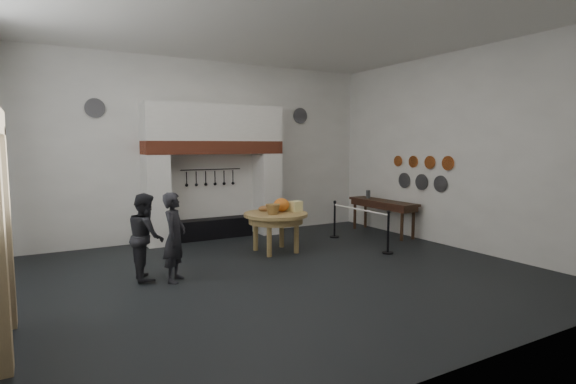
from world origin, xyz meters
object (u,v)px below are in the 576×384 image
work_table (276,215)px  barrier_post_far (335,220)px  visitor_far (146,236)px  barrier_post_near (388,233)px  iron_range (215,228)px  visitor_near (175,237)px  side_table (383,202)px

work_table → barrier_post_far: barrier_post_far is taller
visitor_far → barrier_post_near: visitor_far is taller
iron_range → visitor_far: bearing=-130.1°
barrier_post_near → barrier_post_far: same height
barrier_post_far → visitor_far: bearing=-165.8°
visitor_near → visitor_far: size_ratio=1.02×
iron_range → side_table: 4.49m
work_table → side_table: 3.48m
visitor_far → barrier_post_far: size_ratio=1.71×
work_table → visitor_near: visitor_near is taller
visitor_far → iron_range: bearing=-36.5°
iron_range → barrier_post_far: (2.70, -1.48, 0.20)m
work_table → visitor_near: (-2.55, -1.04, -0.06)m
barrier_post_far → iron_range: bearing=151.3°
barrier_post_near → iron_range: bearing=127.8°
visitor_far → side_table: size_ratio=0.70×
iron_range → barrier_post_far: 3.08m
barrier_post_near → side_table: bearing=51.6°
visitor_far → barrier_post_far: bearing=-72.3°
iron_range → work_table: work_table is taller
side_table → visitor_far: bearing=-170.8°
visitor_near → side_table: size_ratio=0.71×
visitor_near → work_table: bearing=-33.9°
visitor_near → barrier_post_near: (4.61, -0.33, -0.33)m
side_table → barrier_post_far: same height
iron_range → side_table: bearing=-22.7°
barrier_post_near → barrier_post_far: 2.00m
visitor_near → visitor_far: (-0.40, 0.40, -0.01)m
visitor_near → barrier_post_near: size_ratio=1.74×
iron_range → visitor_near: (-1.91, -3.15, 0.53)m
barrier_post_near → barrier_post_far: bearing=90.0°
work_table → visitor_far: (-2.95, -0.64, -0.07)m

